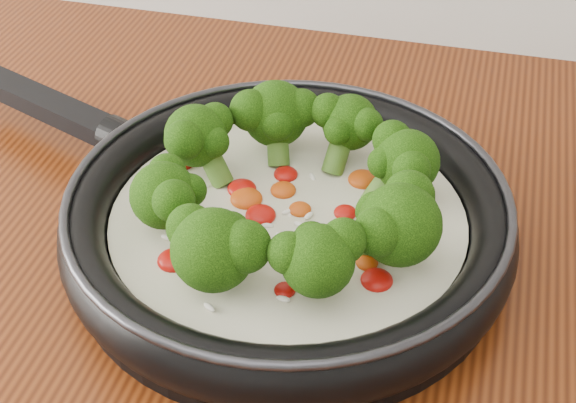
# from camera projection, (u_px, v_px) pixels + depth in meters

# --- Properties ---
(skillet) EXTENTS (0.58, 0.45, 0.10)m
(skillet) POSITION_uv_depth(u_px,v_px,m) (285.00, 214.00, 0.64)
(skillet) COLOR black
(skillet) RESTS_ON counter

